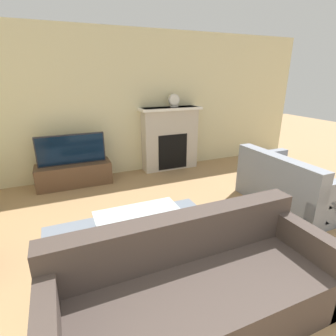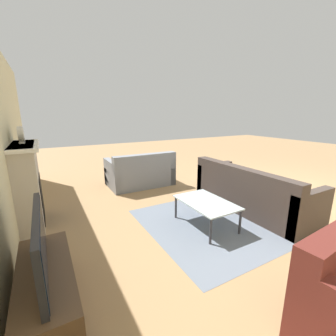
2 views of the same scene
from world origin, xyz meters
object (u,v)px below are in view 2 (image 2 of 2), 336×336
at_px(tv, 40,243).
at_px(coffee_table, 206,204).
at_px(couch_sectional, 250,194).
at_px(mantel_clock, 21,135).
at_px(couch_loveseat, 141,173).

height_order(tv, coffee_table, tv).
bearing_deg(tv, coffee_table, -76.08).
distance_m(tv, coffee_table, 2.30).
distance_m(couch_sectional, mantel_clock, 3.90).
bearing_deg(couch_sectional, couch_loveseat, 27.65).
bearing_deg(couch_loveseat, coffee_table, 92.38).
xyz_separation_m(tv, couch_loveseat, (2.95, -2.11, -0.38)).
relative_size(tv, coffee_table, 1.17).
height_order(tv, couch_loveseat, tv).
distance_m(couch_loveseat, mantel_clock, 2.69).
xyz_separation_m(couch_sectional, mantel_clock, (1.38, 3.47, 1.12)).
relative_size(couch_sectional, mantel_clock, 8.79).
bearing_deg(coffee_table, couch_loveseat, 2.38).
xyz_separation_m(tv, coffee_table, (0.55, -2.21, -0.30)).
height_order(tv, couch_sectional, tv).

